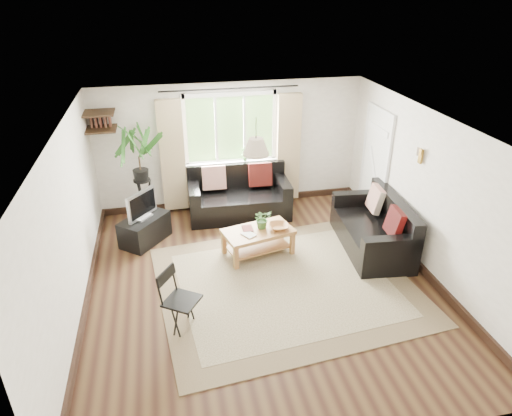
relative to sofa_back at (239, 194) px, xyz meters
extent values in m
plane|color=black|center=(-0.06, -2.22, -0.44)|extent=(5.50, 5.50, 0.00)
plane|color=white|center=(-0.06, -2.22, 1.96)|extent=(5.50, 5.50, 0.00)
cube|color=beige|center=(-0.06, 0.53, 0.76)|extent=(5.00, 0.02, 2.40)
cube|color=beige|center=(-0.06, -4.97, 0.76)|extent=(5.00, 0.02, 2.40)
cube|color=beige|center=(-2.56, -2.22, 0.76)|extent=(0.02, 5.50, 2.40)
cube|color=beige|center=(2.44, -2.22, 0.76)|extent=(0.02, 5.50, 2.40)
cube|color=#C2B896|center=(0.28, -2.34, -0.43)|extent=(3.91, 3.45, 0.02)
cube|color=silver|center=(2.41, -0.52, 0.56)|extent=(0.06, 0.96, 2.06)
imported|color=#376327|center=(0.15, -1.36, 0.17)|extent=(0.33, 0.31, 0.32)
imported|color=#9E6736|center=(0.39, -1.45, 0.05)|extent=(0.34, 0.34, 0.08)
imported|color=silver|center=(-0.19, -1.60, 0.02)|extent=(0.25, 0.27, 0.02)
imported|color=#5C2924|center=(-0.18, -1.37, 0.02)|extent=(0.16, 0.22, 0.02)
cube|color=black|center=(-1.74, -0.64, -0.21)|extent=(0.91, 0.96, 0.46)
imported|color=#2D6023|center=(0.19, 0.41, 0.63)|extent=(0.14, 0.10, 0.27)
camera|label=1|loc=(-1.27, -7.63, 3.61)|focal=32.00mm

